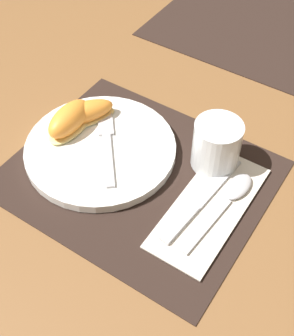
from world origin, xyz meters
name	(u,v)px	position (x,y,z in m)	size (l,w,h in m)	color
ground_plane	(138,176)	(0.00, 0.00, 0.00)	(3.00, 3.00, 0.00)	brown
placemat	(138,175)	(0.00, 0.00, 0.00)	(0.41, 0.34, 0.00)	black
placemat_far	(249,27)	(-0.04, 0.51, 0.00)	(0.41, 0.34, 0.00)	black
plate	(100,149)	(-0.08, 0.01, 0.01)	(0.26, 0.26, 0.02)	white
juice_glass	(216,147)	(0.09, 0.09, 0.04)	(0.08, 0.08, 0.09)	silver
napkin	(210,207)	(0.13, 0.01, 0.01)	(0.10, 0.24, 0.00)	silver
knife	(200,200)	(0.11, 0.01, 0.01)	(0.04, 0.21, 0.01)	#BCBCC1
spoon	(230,196)	(0.15, 0.04, 0.01)	(0.04, 0.18, 0.01)	#BCBCC1
fork	(107,138)	(-0.08, 0.03, 0.02)	(0.14, 0.16, 0.00)	#BCBCC1
citrus_wedge_0	(83,114)	(-0.15, 0.04, 0.04)	(0.10, 0.12, 0.04)	#F4DB84
citrus_wedge_1	(69,120)	(-0.15, 0.01, 0.04)	(0.05, 0.10, 0.05)	#F4DB84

